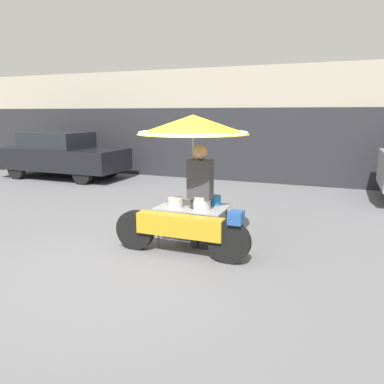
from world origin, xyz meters
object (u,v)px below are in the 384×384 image
object	(u,v)px
parked_car	(62,155)
potted_plant	(2,157)
vendor_motorcycle_cart	(192,148)
vendor_person	(200,192)

from	to	relation	value
parked_car	potted_plant	world-z (taller)	parked_car
vendor_motorcycle_cart	potted_plant	distance (m)	11.46
vendor_motorcycle_cart	parked_car	size ratio (longest dim) A/B	0.51
potted_plant	vendor_motorcycle_cart	bearing A→B (deg)	-27.81
vendor_person	parked_car	xyz separation A→B (m)	(-6.69, 4.63, -0.15)
vendor_person	parked_car	distance (m)	8.14
vendor_person	potted_plant	xyz separation A→B (m)	(-10.25, 5.36, -0.47)
vendor_motorcycle_cart	potted_plant	size ratio (longest dim) A/B	2.62
parked_car	vendor_motorcycle_cart	bearing A→B (deg)	-35.08
vendor_motorcycle_cart	vendor_person	size ratio (longest dim) A/B	1.32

